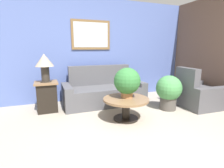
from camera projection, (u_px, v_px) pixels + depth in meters
The scene contains 10 objects.
ground_plane at pixel (161, 148), 2.40m from camera, with size 20.00×20.00×0.00m, color gray.
wall_back at pixel (100, 50), 4.66m from camera, with size 6.99×0.09×2.60m.
wall_right at pixel (216, 50), 4.27m from camera, with size 0.06×4.73×2.60m.
couch_main at pixel (103, 92), 4.31m from camera, with size 1.94×0.86×0.92m.
armchair at pixel (197, 94), 4.10m from camera, with size 0.94×1.01×0.92m.
coffee_table at pixel (126, 104), 3.31m from camera, with size 0.86×0.86×0.42m.
side_table at pixel (47, 96), 3.76m from camera, with size 0.47×0.47×0.64m.
table_lamp at pixel (44, 63), 3.61m from camera, with size 0.38×0.38×0.59m.
potted_plant_on_table at pixel (127, 82), 3.29m from camera, with size 0.50×0.50×0.57m.
potted_plant_floor at pixel (169, 91), 3.84m from camera, with size 0.56×0.56×0.76m.
Camera 1 is at (-1.41, -1.79, 1.34)m, focal length 28.00 mm.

